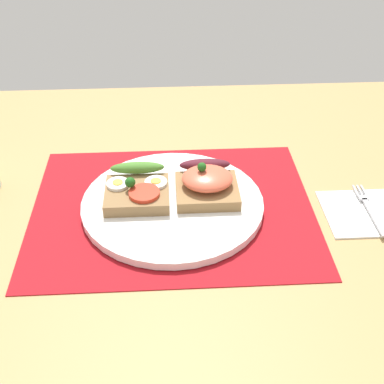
{
  "coord_description": "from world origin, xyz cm",
  "views": [
    {
      "loc": [
        -0.61,
        -63.29,
        48.9
      ],
      "look_at": [
        3.0,
        0.0,
        3.03
      ],
      "focal_mm": 48.13,
      "sensor_mm": 36.0,
      "label": 1
    }
  ],
  "objects_px": {
    "plate": "(173,204)",
    "fork": "(369,208)",
    "sandwich_egg_tomato": "(137,189)",
    "napkin": "(372,212)",
    "sandwich_salmon": "(207,183)"
  },
  "relations": [
    {
      "from": "napkin",
      "to": "plate",
      "type": "bearing_deg",
      "value": 174.48
    },
    {
      "from": "sandwich_egg_tomato",
      "to": "napkin",
      "type": "bearing_deg",
      "value": -6.71
    },
    {
      "from": "napkin",
      "to": "fork",
      "type": "height_order",
      "value": "fork"
    },
    {
      "from": "sandwich_egg_tomato",
      "to": "sandwich_salmon",
      "type": "bearing_deg",
      "value": 1.96
    },
    {
      "from": "plate",
      "to": "fork",
      "type": "distance_m",
      "value": 0.3
    },
    {
      "from": "sandwich_salmon",
      "to": "napkin",
      "type": "distance_m",
      "value": 0.26
    },
    {
      "from": "sandwich_egg_tomato",
      "to": "fork",
      "type": "bearing_deg",
      "value": -6.06
    },
    {
      "from": "napkin",
      "to": "fork",
      "type": "relative_size",
      "value": 1.17
    },
    {
      "from": "sandwich_egg_tomato",
      "to": "sandwich_salmon",
      "type": "distance_m",
      "value": 0.11
    },
    {
      "from": "sandwich_salmon",
      "to": "napkin",
      "type": "bearing_deg",
      "value": -10.34
    },
    {
      "from": "plate",
      "to": "sandwich_salmon",
      "type": "xyz_separation_m",
      "value": [
        0.05,
        0.02,
        0.03
      ]
    },
    {
      "from": "plate",
      "to": "napkin",
      "type": "xyz_separation_m",
      "value": [
        0.3,
        -0.03,
        -0.01
      ]
    },
    {
      "from": "plate",
      "to": "fork",
      "type": "bearing_deg",
      "value": -4.74
    },
    {
      "from": "plate",
      "to": "fork",
      "type": "height_order",
      "value": "plate"
    },
    {
      "from": "sandwich_salmon",
      "to": "napkin",
      "type": "height_order",
      "value": "sandwich_salmon"
    }
  ]
}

